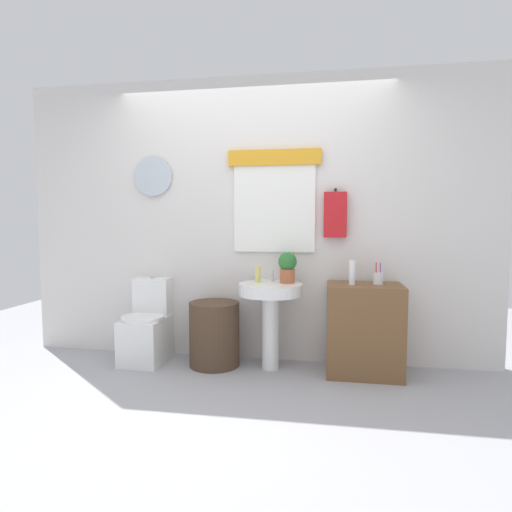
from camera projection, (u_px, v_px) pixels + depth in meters
ground_plane at (225, 409)px, 2.90m from camera, size 8.00×8.00×0.00m
back_wall at (254, 220)px, 3.93m from camera, size 4.40×0.18×2.60m
toilet at (148, 329)px, 3.91m from camera, size 0.38×0.51×0.77m
laundry_hamper at (214, 334)px, 3.77m from camera, size 0.45×0.45×0.57m
pedestal_sink at (271, 303)px, 3.66m from camera, size 0.55×0.55×0.75m
faucet at (272, 276)px, 3.76m from camera, size 0.03×0.03×0.10m
wooden_cabinet at (364, 329)px, 3.54m from camera, size 0.62×0.44×0.76m
soap_bottle at (258, 274)px, 3.71m from camera, size 0.05×0.05×0.14m
potted_plant at (287, 266)px, 3.67m from camera, size 0.16×0.16×0.27m
lotion_bottle at (352, 273)px, 3.48m from camera, size 0.05×0.05×0.20m
toothbrush_cup at (378, 278)px, 3.51m from camera, size 0.08×0.08×0.19m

